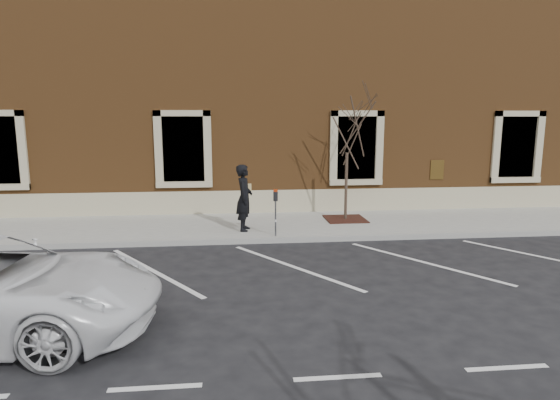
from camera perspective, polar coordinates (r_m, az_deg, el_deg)
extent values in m
plane|color=#28282B|center=(13.18, 0.27, -5.16)|extent=(120.00, 120.00, 0.00)
cube|color=beige|center=(14.85, -0.45, -3.14)|extent=(40.00, 3.50, 0.15)
cube|color=#9E9E99|center=(13.11, 0.29, -4.90)|extent=(40.00, 0.12, 0.15)
cube|color=brown|center=(20.46, -2.08, 11.51)|extent=(40.00, 8.50, 8.00)
cube|color=tan|center=(16.50, -1.04, -0.14)|extent=(40.00, 0.06, 0.80)
cube|color=tan|center=(17.99, -30.94, 1.38)|extent=(1.90, 0.20, 0.20)
cube|color=black|center=(16.42, -11.64, 6.12)|extent=(1.40, 0.30, 2.20)
cube|color=tan|center=(16.37, -11.56, 1.89)|extent=(1.90, 0.20, 0.20)
cube|color=black|center=(16.91, 9.15, 6.30)|extent=(1.40, 0.30, 2.20)
cube|color=tan|center=(16.86, 9.19, 2.19)|extent=(1.90, 0.20, 0.20)
cube|color=black|center=(19.34, 26.68, 5.82)|extent=(1.40, 0.30, 2.20)
cube|color=tan|center=(19.30, 26.68, 2.23)|extent=(1.90, 0.20, 0.20)
imported|color=black|center=(13.77, -4.38, 0.27)|extent=(0.57, 0.78, 1.96)
cylinder|color=#595B60|center=(13.13, -0.55, -2.29)|extent=(0.04, 0.04, 1.01)
cube|color=black|center=(13.01, -0.55, 0.45)|extent=(0.12, 0.09, 0.26)
cube|color=#B52D0C|center=(12.98, -0.55, 1.16)|extent=(0.11, 0.09, 0.06)
cube|color=white|center=(13.09, -0.53, -2.55)|extent=(0.05, 0.00, 0.07)
cube|color=#381811|center=(15.54, 7.96, -2.30)|extent=(1.29, 1.29, 0.03)
cylinder|color=#443729|center=(15.35, 8.06, 1.65)|extent=(0.09, 0.09, 2.19)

